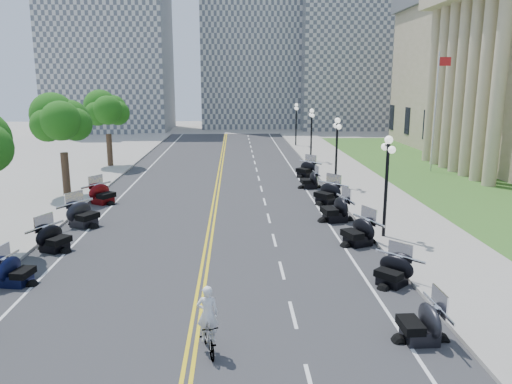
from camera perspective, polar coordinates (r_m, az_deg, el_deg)
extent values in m
plane|color=gray|center=(20.74, -5.98, -9.04)|extent=(160.00, 160.00, 0.00)
cube|color=#333335|center=(30.26, -4.85, -2.07)|extent=(16.00, 90.00, 0.01)
cube|color=yellow|center=(30.26, -5.08, -2.06)|extent=(0.12, 90.00, 0.00)
cube|color=yellow|center=(30.25, -4.63, -2.05)|extent=(0.12, 90.00, 0.00)
cube|color=white|center=(30.65, 7.19, -1.92)|extent=(0.12, 90.00, 0.00)
cube|color=white|center=(31.20, -16.69, -2.10)|extent=(0.12, 90.00, 0.00)
cube|color=white|center=(17.14, 4.24, -13.78)|extent=(0.12, 2.00, 0.00)
cube|color=white|center=(20.78, 2.97, -8.91)|extent=(0.12, 2.00, 0.00)
cube|color=white|center=(24.54, 2.10, -5.50)|extent=(0.12, 2.00, 0.00)
cube|color=white|center=(28.36, 1.47, -3.01)|extent=(0.12, 2.00, 0.00)
cube|color=white|center=(32.22, 0.99, -1.11)|extent=(0.12, 2.00, 0.00)
cube|color=white|center=(36.11, 0.61, 0.38)|extent=(0.12, 2.00, 0.00)
cube|color=white|center=(40.03, 0.31, 1.59)|extent=(0.12, 2.00, 0.00)
cube|color=white|center=(43.96, 0.06, 2.57)|extent=(0.12, 2.00, 0.00)
cube|color=white|center=(47.90, -0.15, 3.40)|extent=(0.12, 2.00, 0.00)
cube|color=white|center=(51.85, -0.32, 4.10)|extent=(0.12, 2.00, 0.00)
cube|color=white|center=(55.81, -0.48, 4.70)|extent=(0.12, 2.00, 0.00)
cube|color=white|center=(59.77, -0.61, 5.22)|extent=(0.12, 2.00, 0.00)
cube|color=white|center=(63.74, -0.72, 5.67)|extent=(0.12, 2.00, 0.00)
cube|color=white|center=(67.71, -0.82, 6.07)|extent=(0.12, 2.00, 0.00)
cube|color=white|center=(71.69, -0.92, 6.43)|extent=(0.12, 2.00, 0.00)
cube|color=#9E9991|center=(31.57, 14.56, -1.68)|extent=(5.00, 90.00, 0.15)
cube|color=#9E9991|center=(32.44, -23.73, -1.98)|extent=(5.00, 90.00, 0.15)
cube|color=#356023|center=(41.31, 20.68, 1.17)|extent=(9.00, 60.00, 0.10)
cube|color=gray|center=(83.70, -16.40, 15.72)|extent=(18.00, 14.00, 26.00)
cube|color=gray|center=(87.61, -0.70, 17.35)|extent=(16.00, 12.00, 30.00)
cube|color=gray|center=(86.83, 11.73, 14.50)|extent=(20.00, 14.00, 22.00)
imported|color=#A51414|center=(14.84, -5.50, -16.17)|extent=(0.84, 1.68, 0.97)
imported|color=silver|center=(14.25, -5.61, -11.46)|extent=(0.62, 0.41, 1.69)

